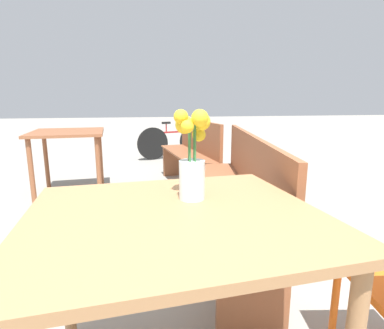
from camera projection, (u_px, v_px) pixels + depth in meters
The scene contains 6 objects.
table_front at pixel (175, 238), 1.02m from camera, with size 1.02×0.91×0.72m.
flower_vase at pixel (192, 161), 1.11m from camera, with size 0.13×0.16×0.34m.
bench_near at pixel (239, 187), 2.17m from camera, with size 0.69×1.94×0.85m.
bench_middle at pixel (192, 152), 3.78m from camera, with size 0.53×1.48×0.85m.
table_back at pixel (68, 141), 3.38m from camera, with size 0.83×0.92×0.76m.
bicycle at pixel (174, 141), 5.81m from camera, with size 1.42×0.60×0.70m.
Camera 1 is at (-0.12, -0.94, 1.08)m, focal length 28.00 mm.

